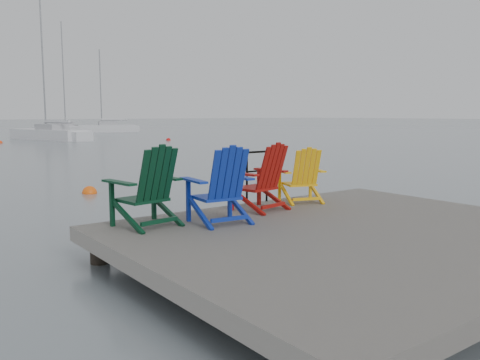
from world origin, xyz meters
TOP-DOWN VIEW (x-y plane):
  - ground at (0.00, 0.00)m, footprint 400.00×400.00m
  - dock at (0.00, 0.00)m, footprint 6.00×5.00m
  - handrail at (0.25, 2.45)m, footprint 0.48×0.04m
  - chair_green at (-2.13, 1.84)m, footprint 0.96×0.91m
  - chair_blue at (-1.22, 1.42)m, footprint 0.93×0.87m
  - chair_red at (-0.14, 1.84)m, footprint 0.94×0.89m
  - chair_yellow at (0.88, 1.98)m, footprint 0.91×0.87m
  - sailboat_near at (6.94, 37.50)m, footprint 4.32×8.59m
  - sailboat_mid at (13.47, 53.62)m, footprint 4.68×9.44m
  - sailboat_far at (16.81, 50.39)m, footprint 6.81×3.39m
  - buoy_a at (-0.59, 8.30)m, footprint 0.38×0.38m
  - buoy_c at (13.87, 30.48)m, footprint 0.37×0.37m
  - buoy_d at (2.58, 34.22)m, footprint 0.36×0.36m

SIDE VIEW (x-z plane):
  - ground at x=0.00m, z-range 0.00..0.00m
  - buoy_a at x=-0.59m, z-range -0.19..0.19m
  - buoy_c at x=13.87m, z-range -0.18..0.18m
  - buoy_d at x=2.58m, z-range -0.18..0.18m
  - dock at x=0.00m, z-range -0.35..1.05m
  - sailboat_mid at x=13.47m, z-range -5.91..6.62m
  - sailboat_near at x=6.94m, z-range -5.39..6.10m
  - sailboat_far at x=16.81m, z-range -4.31..5.02m
  - chair_yellow at x=0.88m, z-range 0.50..1.45m
  - chair_red at x=-0.14m, z-range 0.50..1.56m
  - handrail at x=0.25m, z-range 0.59..1.49m
  - chair_blue at x=-1.22m, z-range 0.50..1.59m
  - chair_green at x=-2.13m, z-range 0.50..1.60m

